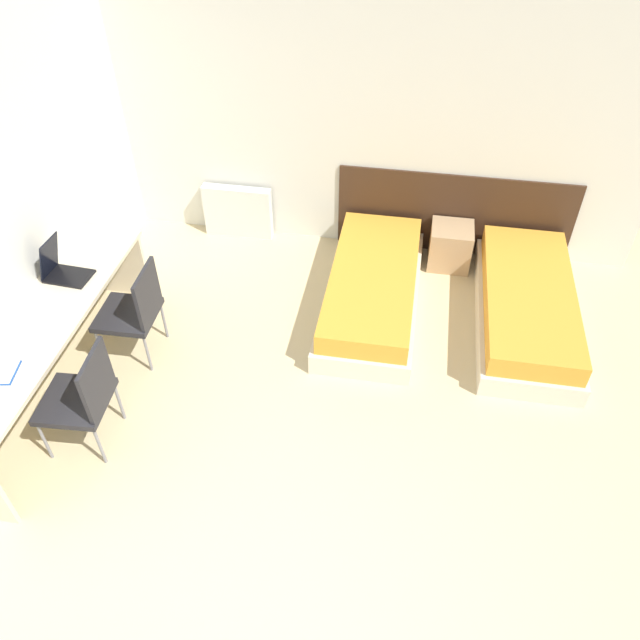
# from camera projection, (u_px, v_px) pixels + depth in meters

# --- Properties ---
(wall_back) EXTENTS (5.66, 0.05, 2.70)m
(wall_back) POSITION_uv_depth(u_px,v_px,m) (355.00, 120.00, 5.86)
(wall_back) COLOR silver
(wall_back) RESTS_ON ground_plane
(wall_left) EXTENTS (0.05, 5.28, 2.70)m
(wall_left) POSITION_uv_depth(u_px,v_px,m) (0.00, 222.00, 4.58)
(wall_left) COLOR silver
(wall_left) RESTS_ON ground_plane
(headboard_panel) EXTENTS (2.36, 0.03, 0.89)m
(headboard_panel) POSITION_uv_depth(u_px,v_px,m) (454.00, 215.00, 6.31)
(headboard_panel) COLOR #382316
(headboard_panel) RESTS_ON ground_plane
(bed_near_window) EXTENTS (0.85, 1.97, 0.40)m
(bed_near_window) POSITION_uv_depth(u_px,v_px,m) (372.00, 289.00, 5.83)
(bed_near_window) COLOR beige
(bed_near_window) RESTS_ON ground_plane
(bed_near_door) EXTENTS (0.85, 1.97, 0.40)m
(bed_near_door) POSITION_uv_depth(u_px,v_px,m) (526.00, 306.00, 5.65)
(bed_near_door) COLOR beige
(bed_near_door) RESTS_ON ground_plane
(nightstand) EXTENTS (0.41, 0.40, 0.44)m
(nightstand) POSITION_uv_depth(u_px,v_px,m) (450.00, 246.00, 6.30)
(nightstand) COLOR tan
(nightstand) RESTS_ON ground_plane
(radiator) EXTENTS (0.73, 0.12, 0.57)m
(radiator) POSITION_uv_depth(u_px,v_px,m) (238.00, 212.00, 6.64)
(radiator) COLOR silver
(radiator) RESTS_ON ground_plane
(desk) EXTENTS (0.58, 2.50, 0.73)m
(desk) POSITION_uv_depth(u_px,v_px,m) (48.00, 333.00, 4.81)
(desk) COLOR beige
(desk) RESTS_ON ground_plane
(chair_near_laptop) EXTENTS (0.49, 0.49, 0.90)m
(chair_near_laptop) POSITION_uv_depth(u_px,v_px,m) (134.00, 309.00, 5.17)
(chair_near_laptop) COLOR #232328
(chair_near_laptop) RESTS_ON ground_plane
(chair_near_notebook) EXTENTS (0.51, 0.51, 0.90)m
(chair_near_notebook) POSITION_uv_depth(u_px,v_px,m) (82.00, 396.00, 4.47)
(chair_near_notebook) COLOR #232328
(chair_near_notebook) RESTS_ON ground_plane
(laptop) EXTENTS (0.37, 0.27, 0.36)m
(laptop) POSITION_uv_depth(u_px,v_px,m) (62.00, 269.00, 5.05)
(laptop) COLOR black
(laptop) RESTS_ON desk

